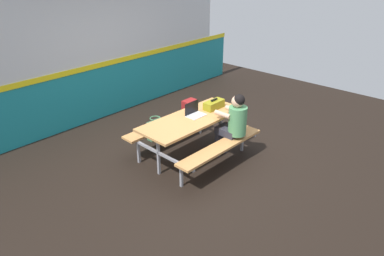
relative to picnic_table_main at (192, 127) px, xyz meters
name	(u,v)px	position (x,y,z in m)	size (l,w,h in m)	color
ground_plane	(198,153)	(0.16, 0.00, -0.59)	(10.00, 10.00, 0.02)	black
accent_backdrop	(104,58)	(0.16, 2.62, 0.67)	(8.00, 0.14, 2.60)	teal
picnic_table_main	(192,127)	(0.00, 0.00, 0.00)	(1.91, 1.59, 0.74)	tan
student_nearer	(234,122)	(0.40, -0.57, 0.13)	(0.37, 0.53, 1.21)	#2D2D38
laptop_silver	(195,113)	(0.10, 0.04, 0.21)	(0.32, 0.23, 0.22)	silver
toolbox_grey	(214,105)	(0.56, -0.01, 0.24)	(0.40, 0.18, 0.18)	olive
backpack_dark	(189,110)	(1.12, 1.10, -0.36)	(0.30, 0.22, 0.44)	maroon
tote_bag_bright	(156,129)	(0.05, 0.98, -0.38)	(0.34, 0.21, 0.43)	#3F724C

